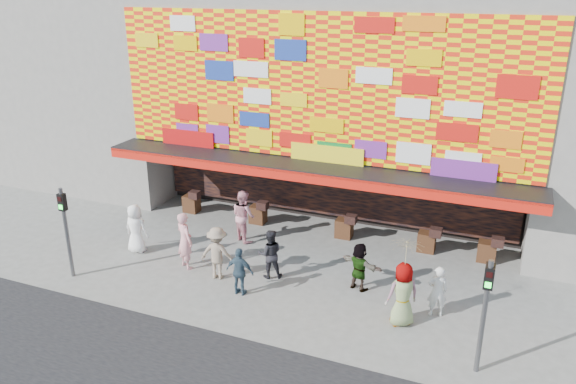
# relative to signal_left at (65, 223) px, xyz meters

# --- Properties ---
(ground) EXTENTS (90.00, 90.00, 0.00)m
(ground) POSITION_rel_signal_left_xyz_m (6.20, 1.50, -1.86)
(ground) COLOR slate
(ground) RESTS_ON ground
(shop_building) EXTENTS (15.20, 9.40, 10.00)m
(shop_building) POSITION_rel_signal_left_xyz_m (6.20, 9.68, 3.37)
(shop_building) COLOR gray
(shop_building) RESTS_ON ground
(neighbor_left) EXTENTS (11.00, 8.00, 12.00)m
(neighbor_left) POSITION_rel_signal_left_xyz_m (-6.80, 9.50, 4.14)
(neighbor_left) COLOR gray
(neighbor_left) RESTS_ON ground
(signal_left) EXTENTS (0.22, 0.20, 3.00)m
(signal_left) POSITION_rel_signal_left_xyz_m (0.00, 0.00, 0.00)
(signal_left) COLOR #59595B
(signal_left) RESTS_ON ground
(signal_right) EXTENTS (0.22, 0.20, 3.00)m
(signal_right) POSITION_rel_signal_left_xyz_m (12.40, 0.00, 0.00)
(signal_right) COLOR #59595B
(signal_right) RESTS_ON ground
(ped_a) EXTENTS (0.86, 0.56, 1.75)m
(ped_a) POSITION_rel_signal_left_xyz_m (0.86, 2.24, -0.99)
(ped_a) COLOR white
(ped_a) RESTS_ON ground
(ped_b) EXTENTS (0.84, 0.74, 1.94)m
(ped_b) POSITION_rel_signal_left_xyz_m (3.06, 1.90, -0.89)
(ped_b) COLOR pink
(ped_b) RESTS_ON ground
(ped_c) EXTENTS (0.98, 0.91, 1.62)m
(ped_c) POSITION_rel_signal_left_xyz_m (5.88, 2.35, -1.05)
(ped_c) COLOR black
(ped_c) RESTS_ON ground
(ped_d) EXTENTS (1.19, 0.79, 1.73)m
(ped_d) POSITION_rel_signal_left_xyz_m (4.37, 1.68, -1.00)
(ped_d) COLOR gray
(ped_d) RESTS_ON ground
(ped_e) EXTENTS (0.89, 0.37, 1.51)m
(ped_e) POSITION_rel_signal_left_xyz_m (5.48, 1.04, -1.10)
(ped_e) COLOR #364D5E
(ped_e) RESTS_ON ground
(ped_f) EXTENTS (1.48, 0.90, 1.52)m
(ped_f) POSITION_rel_signal_left_xyz_m (8.70, 2.69, -1.10)
(ped_f) COLOR gray
(ped_f) RESTS_ON ground
(ped_g) EXTENTS (1.07, 1.00, 1.84)m
(ped_g) POSITION_rel_signal_left_xyz_m (10.29, 1.30, -0.94)
(ped_g) COLOR gray
(ped_g) RESTS_ON ground
(ped_h) EXTENTS (0.65, 0.54, 1.54)m
(ped_h) POSITION_rel_signal_left_xyz_m (11.11, 2.10, -1.09)
(ped_h) COLOR silver
(ped_h) RESTS_ON ground
(ped_i) EXTENTS (1.17, 1.10, 1.91)m
(ped_i) POSITION_rel_signal_left_xyz_m (3.89, 4.50, -0.90)
(ped_i) COLOR pink
(ped_i) RESTS_ON ground
(parasol) EXTENTS (0.92, 0.94, 1.78)m
(parasol) POSITION_rel_signal_left_xyz_m (10.29, 1.30, 0.25)
(parasol) COLOR #D4CB85
(parasol) RESTS_ON ground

